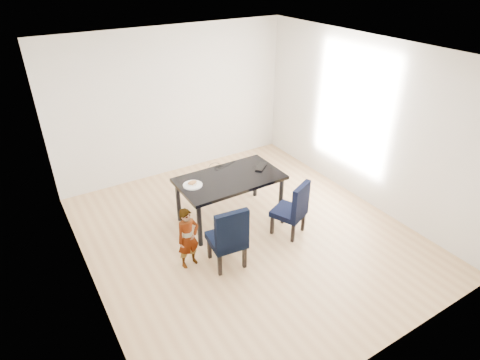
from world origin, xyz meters
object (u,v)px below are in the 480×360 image
chair_right (289,208)px  child (188,238)px  chair_left (226,235)px  plate (193,185)px  laptop (258,166)px  dining_table (230,198)px

chair_right → child: 1.59m
chair_left → child: (-0.45, 0.23, -0.03)m
chair_right → plate: size_ratio=3.07×
chair_left → laptop: chair_left is taller
dining_table → chair_right: (0.56, -0.78, 0.07)m
chair_right → plate: chair_right is taller
chair_left → chair_right: (1.14, 0.12, -0.03)m
chair_left → laptop: 1.52m
dining_table → plate: bearing=172.8°
dining_table → plate: 0.71m
dining_table → child: size_ratio=1.79×
chair_right → chair_left: bearing=161.4°
chair_left → chair_right: chair_left is taller
dining_table → laptop: bearing=5.8°
dining_table → child: bearing=-147.2°
chair_left → chair_right: bearing=12.5°
laptop → child: bearing=-13.3°
child → laptop: size_ratio=2.98×
child → plate: 0.91m
child → dining_table: bearing=24.7°
chair_left → chair_right: size_ratio=1.07×
dining_table → child: 1.23m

